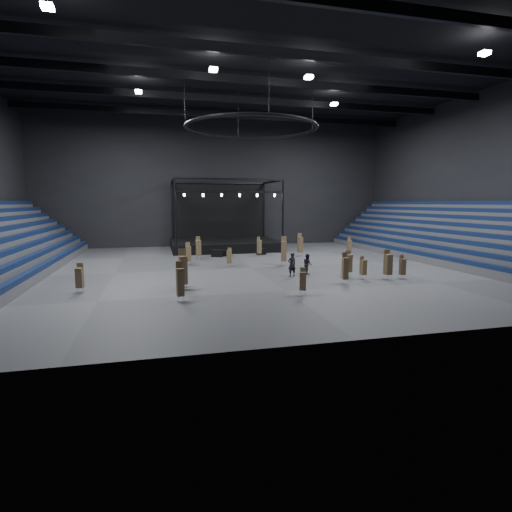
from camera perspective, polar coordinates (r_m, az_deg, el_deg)
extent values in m
plane|color=#4A4A4C|center=(38.38, -0.66, -1.68)|extent=(50.00, 50.00, 0.00)
cube|color=black|center=(39.66, -0.70, 24.92)|extent=(50.00, 42.00, 0.20)
cube|color=black|center=(58.58, -5.45, 10.33)|extent=(50.00, 0.20, 18.00)
cube|color=black|center=(18.29, 15.17, 16.12)|extent=(50.00, 0.20, 18.00)
cube|color=black|center=(50.00, 28.93, 9.89)|extent=(0.20, 42.00, 18.00)
cube|color=#4F4F52|center=(39.45, -32.56, -2.09)|extent=(7.20, 40.00, 0.75)
cube|color=#0D1B3D|center=(38.43, -27.98, -1.14)|extent=(0.59, 40.00, 0.40)
cube|color=#0D1B3D|center=(38.56, -29.34, -0.07)|extent=(0.59, 40.00, 0.40)
cube|color=#0D1B3D|center=(38.74, -30.70, 0.98)|extent=(0.59, 40.00, 0.40)
cube|color=#0D1B3D|center=(38.94, -32.04, 2.03)|extent=(0.59, 40.00, 0.40)
cube|color=#4F4F52|center=(47.93, 25.11, -0.09)|extent=(7.20, 40.00, 0.75)
cube|color=#0D1B3D|center=(45.87, 21.95, 0.49)|extent=(0.59, 40.00, 0.40)
cube|color=#4F4F52|center=(48.17, 25.55, 0.37)|extent=(6.30, 40.00, 1.50)
cube|color=#0D1B3D|center=(46.32, 22.90, 1.44)|extent=(0.59, 40.00, 0.40)
cube|color=#4F4F52|center=(48.41, 25.99, 0.83)|extent=(5.40, 40.00, 2.25)
cube|color=#0D1B3D|center=(46.80, 23.83, 2.37)|extent=(0.59, 40.00, 0.40)
cube|color=#4F4F52|center=(48.66, 26.42, 1.28)|extent=(4.50, 40.00, 3.00)
cube|color=#0D1B3D|center=(47.30, 24.75, 3.28)|extent=(0.59, 40.00, 0.40)
cube|color=#4F4F52|center=(48.92, 26.85, 1.72)|extent=(3.60, 40.00, 3.75)
cube|color=#0D1B3D|center=(47.82, 25.64, 4.17)|extent=(0.59, 40.00, 0.40)
cube|color=#4F4F52|center=(49.18, 27.27, 2.16)|extent=(2.70, 40.00, 4.50)
cube|color=#0D1B3D|center=(48.37, 26.52, 5.04)|extent=(0.59, 40.00, 0.40)
cube|color=#4F4F52|center=(49.45, 27.69, 2.60)|extent=(1.80, 40.00, 5.25)
cube|color=#0D1B3D|center=(48.94, 27.38, 5.89)|extent=(0.59, 40.00, 0.40)
cube|color=#4F4F52|center=(49.73, 28.11, 3.03)|extent=(0.90, 40.00, 6.00)
cube|color=#0D1B3D|center=(49.53, 28.22, 6.72)|extent=(0.59, 40.00, 0.40)
cube|color=black|center=(53.38, -4.47, 1.58)|extent=(14.00, 10.00, 1.20)
cube|color=black|center=(57.83, -5.30, 6.60)|extent=(13.30, 0.30, 8.00)
cylinder|color=black|center=(47.83, -11.48, 6.15)|extent=(0.24, 0.24, 7.80)
cylinder|color=black|center=(57.02, -11.88, 6.36)|extent=(0.24, 0.24, 7.80)
cylinder|color=black|center=(50.16, 3.86, 6.35)|extent=(0.24, 0.24, 7.80)
cylinder|color=black|center=(58.99, 1.12, 6.56)|extent=(0.24, 0.24, 7.80)
cube|color=black|center=(48.63, -3.67, 10.91)|extent=(13.40, 0.25, 0.25)
cube|color=black|center=(57.69, -5.32, 10.37)|extent=(13.40, 0.25, 0.25)
cube|color=black|center=(48.57, -3.65, 9.14)|extent=(13.40, 0.20, 0.20)
cylinder|color=white|center=(47.88, -10.21, 8.58)|extent=(0.24, 0.24, 0.35)
cylinder|color=white|center=(48.08, -7.56, 8.63)|extent=(0.24, 0.24, 0.35)
cylinder|color=white|center=(48.37, -4.94, 8.66)|extent=(0.24, 0.24, 0.35)
cylinder|color=white|center=(48.77, -2.36, 8.67)|extent=(0.24, 0.24, 0.35)
cylinder|color=white|center=(49.25, 0.18, 8.67)|extent=(0.24, 0.24, 0.35)
cylinder|color=white|center=(49.83, 2.66, 8.65)|extent=(0.24, 0.24, 0.35)
torus|color=black|center=(38.48, -0.69, 17.79)|extent=(12.30, 12.30, 0.30)
cylinder|color=black|center=(40.75, 8.12, 20.73)|extent=(0.04, 0.04, 5.00)
cylinder|color=black|center=(44.71, -2.56, 19.62)|extent=(0.04, 0.04, 5.00)
cylinder|color=black|center=(38.11, -10.18, 21.62)|extent=(0.04, 0.04, 5.00)
cylinder|color=black|center=(33.38, 1.88, 23.78)|extent=(0.04, 0.04, 5.00)
cube|color=black|center=(32.98, 2.42, 27.08)|extent=(49.00, 0.35, 0.70)
cube|color=black|center=(39.43, -0.70, 23.81)|extent=(49.00, 0.35, 0.70)
cube|color=black|center=(46.04, -2.83, 21.43)|extent=(49.00, 0.35, 0.70)
cube|color=black|center=(53.72, -4.57, 19.41)|extent=(49.00, 0.35, 0.70)
cube|color=white|center=(27.47, -27.66, 29.02)|extent=(0.60, 0.60, 0.25)
cube|color=white|center=(35.21, 29.85, 23.82)|extent=(0.60, 0.60, 0.25)
cube|color=white|center=(42.19, -16.45, 21.59)|extent=(0.60, 0.60, 0.25)
cube|color=white|center=(46.11, 11.09, 20.52)|extent=(0.60, 0.60, 0.25)
cube|color=white|center=(34.78, -6.12, 24.96)|extent=(0.60, 0.60, 0.25)
cube|color=white|center=(36.72, 7.54, 24.00)|extent=(0.60, 0.60, 0.25)
cube|color=black|center=(46.19, -5.57, 0.40)|extent=(1.44, 1.10, 0.86)
cube|color=black|center=(46.84, -4.16, 0.43)|extent=(1.18, 0.92, 0.70)
cube|color=black|center=(47.88, 0.77, 0.63)|extent=(1.25, 0.98, 0.75)
cylinder|color=silver|center=(33.70, 14.92, -2.95)|extent=(0.03, 0.03, 0.36)
cylinder|color=silver|center=(33.99, 14.64, -2.85)|extent=(0.03, 0.03, 0.36)
cylinder|color=silver|center=(33.86, 15.42, -2.92)|extent=(0.03, 0.03, 0.36)
cylinder|color=silver|center=(34.15, 15.14, -2.82)|extent=(0.03, 0.03, 0.36)
cube|color=#7F6246|center=(33.79, 15.08, -1.57)|extent=(0.51, 0.51, 1.22)
cube|color=#7F6246|center=(33.84, 14.91, -0.59)|extent=(0.41, 0.14, 0.67)
cylinder|color=silver|center=(33.86, 18.17, -2.96)|extent=(0.03, 0.03, 0.43)
cylinder|color=silver|center=(34.21, 17.80, -2.84)|extent=(0.03, 0.03, 0.43)
cylinder|color=silver|center=(34.08, 18.75, -2.92)|extent=(0.03, 0.03, 0.43)
cylinder|color=silver|center=(34.42, 18.39, -2.80)|extent=(0.03, 0.03, 0.43)
cube|color=#7F6246|center=(33.98, 18.35, -1.16)|extent=(0.56, 0.56, 1.64)
cube|color=#7F6246|center=(34.04, 18.18, 0.18)|extent=(0.50, 0.11, 0.90)
cylinder|color=silver|center=(46.66, 6.17, 0.21)|extent=(0.03, 0.03, 0.43)
cylinder|color=silver|center=(47.04, 6.00, 0.27)|extent=(0.03, 0.03, 0.43)
cylinder|color=silver|center=(46.80, 6.64, 0.22)|extent=(0.03, 0.03, 0.43)
cylinder|color=silver|center=(47.18, 6.47, 0.28)|extent=(0.03, 0.03, 0.43)
cube|color=#7F6246|center=(46.79, 6.34, 1.60)|extent=(0.57, 0.57, 1.81)
cube|color=#7F6246|center=(46.90, 6.24, 2.67)|extent=(0.50, 0.11, 0.99)
cylinder|color=silver|center=(46.52, 0.33, 0.17)|extent=(0.03, 0.03, 0.34)
cylinder|color=silver|center=(46.83, 0.23, 0.22)|extent=(0.03, 0.03, 0.34)
cylinder|color=silver|center=(46.60, 0.72, 0.18)|extent=(0.03, 0.03, 0.34)
cylinder|color=silver|center=(46.91, 0.62, 0.23)|extent=(0.03, 0.03, 0.34)
cube|color=#7F6246|center=(46.60, 0.47, 1.36)|extent=(0.53, 0.53, 1.55)
cube|color=#7F6246|center=(46.66, 0.35, 2.26)|extent=(0.38, 0.19, 0.85)
cylinder|color=silver|center=(28.79, -10.72, -4.50)|extent=(0.03, 0.03, 0.46)
cylinder|color=silver|center=(29.22, -10.77, -4.33)|extent=(0.03, 0.03, 0.46)
cylinder|color=silver|center=(28.82, -9.85, -4.47)|extent=(0.03, 0.03, 0.46)
cylinder|color=silver|center=(29.24, -9.91, -4.30)|extent=(0.03, 0.03, 0.46)
cube|color=#7F6246|center=(28.79, -10.37, -2.00)|extent=(0.61, 0.61, 2.01)
cube|color=#7F6246|center=(28.87, -10.50, -0.06)|extent=(0.53, 0.13, 1.11)
cylinder|color=silver|center=(30.16, -24.20, -4.57)|extent=(0.03, 0.03, 0.38)
cylinder|color=silver|center=(30.51, -24.08, -4.43)|extent=(0.03, 0.03, 0.38)
cylinder|color=silver|center=(30.10, -23.52, -4.56)|extent=(0.03, 0.03, 0.38)
cylinder|color=silver|center=(30.45, -23.41, -4.42)|extent=(0.03, 0.03, 0.38)
cube|color=#7F6246|center=(30.14, -23.89, -2.87)|extent=(0.53, 0.53, 1.37)
cube|color=#7F6246|center=(30.21, -23.83, -1.62)|extent=(0.44, 0.13, 0.76)
cylinder|color=silver|center=(27.06, 6.48, -5.31)|extent=(0.03, 0.03, 0.36)
cylinder|color=silver|center=(27.37, 6.24, -5.16)|extent=(0.03, 0.03, 0.36)
cylinder|color=silver|center=(27.17, 7.16, -5.27)|extent=(0.03, 0.03, 0.36)
cylinder|color=silver|center=(27.48, 6.90, -5.12)|extent=(0.03, 0.03, 0.36)
cube|color=#7F6246|center=(27.10, 6.72, -3.58)|extent=(0.56, 0.56, 1.23)
cube|color=#7F6246|center=(27.18, 6.76, -2.33)|extent=(0.40, 0.21, 0.68)
cylinder|color=silver|center=(40.43, -9.84, -1.05)|extent=(0.03, 0.03, 0.38)
cylinder|color=silver|center=(40.78, -9.88, -0.97)|extent=(0.03, 0.03, 0.38)
cylinder|color=silver|center=(40.45, -9.33, -1.03)|extent=(0.03, 0.03, 0.38)
cylinder|color=silver|center=(40.81, -9.37, -0.96)|extent=(0.03, 0.03, 0.38)
cube|color=#7F6246|center=(40.49, -9.64, 0.34)|extent=(0.55, 0.55, 1.54)
cube|color=#7F6246|center=(40.58, -9.74, 1.37)|extent=(0.44, 0.16, 0.84)
cylinder|color=silver|center=(29.84, -10.88, -4.15)|extent=(0.03, 0.03, 0.39)
cylinder|color=silver|center=(30.20, -10.92, -4.01)|extent=(0.03, 0.03, 0.39)
cylinder|color=silver|center=(29.86, -10.17, -4.12)|extent=(0.03, 0.03, 0.39)
cylinder|color=silver|center=(30.22, -10.21, -3.98)|extent=(0.03, 0.03, 0.39)
cube|color=#7F6246|center=(29.86, -10.59, -2.37)|extent=(0.52, 0.52, 1.41)
cube|color=#7F6246|center=(29.95, -10.60, -1.07)|extent=(0.45, 0.11, 0.78)
cylinder|color=silver|center=(48.29, 13.09, 0.26)|extent=(0.03, 0.03, 0.36)
cylinder|color=silver|center=(48.59, 12.91, 0.31)|extent=(0.03, 0.03, 0.36)
cylinder|color=silver|center=(48.44, 13.45, 0.27)|extent=(0.03, 0.03, 0.36)
cylinder|color=silver|center=(48.74, 13.26, 0.32)|extent=(0.03, 0.03, 0.36)
cube|color=#7F6246|center=(48.41, 13.21, 1.36)|extent=(0.46, 0.46, 1.47)
cube|color=#7F6246|center=(48.51, 13.15, 2.19)|extent=(0.41, 0.08, 0.81)
cylinder|color=silver|center=(38.85, -4.03, -1.33)|extent=(0.03, 0.03, 0.35)
cylinder|color=silver|center=(39.17, -4.12, -1.26)|extent=(0.03, 0.03, 0.35)
cylinder|color=silver|center=(38.90, -3.55, -1.31)|extent=(0.03, 0.03, 0.35)
cylinder|color=silver|center=(39.23, -3.64, -1.24)|extent=(0.03, 0.03, 0.35)
cube|color=#7F6246|center=(38.92, -3.85, -0.14)|extent=(0.56, 0.56, 1.23)
cube|color=#7F6246|center=(39.02, -3.79, 0.71)|extent=(0.39, 0.22, 0.67)
cylinder|color=silver|center=(41.12, 18.08, -1.20)|extent=(0.03, 0.03, 0.34)
cylinder|color=silver|center=(41.39, 17.84, -1.13)|extent=(0.03, 0.03, 0.34)
cylinder|color=silver|center=(41.29, 18.46, -1.18)|extent=(0.03, 0.03, 0.34)
cylinder|color=silver|center=(41.56, 18.22, -1.11)|extent=(0.03, 0.03, 0.34)
cube|color=#7F6246|center=(41.24, 18.19, -0.16)|extent=(0.53, 0.53, 1.11)
cube|color=#7F6246|center=(41.28, 18.03, 0.57)|extent=(0.38, 0.19, 0.61)
cylinder|color=silver|center=(44.14, -8.42, -0.26)|extent=(0.03, 0.03, 0.42)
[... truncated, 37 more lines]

